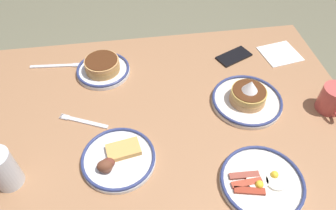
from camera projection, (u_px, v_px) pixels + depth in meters
The scene contains 12 objects.
ground_plane at pixel (166, 208), 1.65m from camera, with size 6.00×6.00×0.00m, color #6C6A51.
dining_table at pixel (166, 134), 1.17m from camera, with size 1.35×0.95×0.75m.
plate_near_main at pixel (103, 68), 1.24m from camera, with size 0.21×0.21×0.06m.
plate_center_pancakes at pixel (118, 159), 0.97m from camera, with size 0.23×0.23×0.05m.
plate_far_companion at pixel (247, 98), 1.13m from camera, with size 0.25×0.25×0.11m.
plate_far_side at pixel (262, 182), 0.92m from camera, with size 0.25×0.25×0.04m.
coffee_mug at pixel (333, 99), 1.09m from camera, with size 0.09×0.12×0.10m.
drinking_glass at pixel (4, 171), 0.89m from camera, with size 0.08×0.08×0.13m.
cell_phone at pixel (234, 56), 1.32m from camera, with size 0.14×0.07×0.01m, color black.
paper_napkin at pixel (280, 54), 1.33m from camera, with size 0.15×0.14×0.00m, color white.
fork_near at pixel (56, 66), 1.28m from camera, with size 0.20×0.03×0.01m.
fork_far at pixel (83, 122), 1.08m from camera, with size 0.17×0.09×0.01m.
Camera 1 is at (0.09, 0.70, 1.59)m, focal length 33.61 mm.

